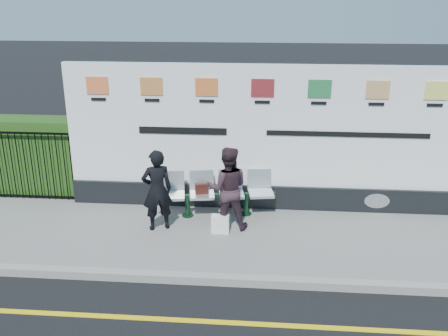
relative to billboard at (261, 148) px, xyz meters
name	(u,v)px	position (x,y,z in m)	size (l,w,h in m)	color
ground	(220,322)	(-0.50, -3.85, -1.42)	(80.00, 80.00, 0.00)	black
pavement	(232,237)	(-0.50, -1.35, -1.36)	(14.00, 3.00, 0.12)	slate
kerb	(226,280)	(-0.50, -2.85, -1.35)	(14.00, 0.18, 0.14)	gray
yellow_line	(220,322)	(-0.50, -3.85, -1.42)	(14.00, 0.10, 0.01)	yellow
billboard	(261,148)	(0.00, 0.00, 0.00)	(8.00, 0.30, 3.00)	black
hedge	(34,155)	(-5.08, 0.45, -0.45)	(2.35, 0.70, 1.70)	#264F17
railing	(25,165)	(-5.08, 0.00, -0.53)	(2.05, 0.06, 1.54)	black
bench	(217,204)	(-0.87, -0.52, -1.06)	(2.28, 0.59, 0.49)	silver
woman_left	(157,190)	(-1.93, -1.21, -0.51)	(0.58, 0.38, 1.59)	black
woman_right	(228,188)	(-0.61, -1.05, -0.49)	(0.79, 0.62, 1.63)	#37232C
handbag_brown	(202,188)	(-1.16, -0.57, -0.71)	(0.27, 0.11, 0.21)	black
carrier_bag_white	(220,224)	(-0.73, -1.27, -1.13)	(0.33, 0.20, 0.33)	white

